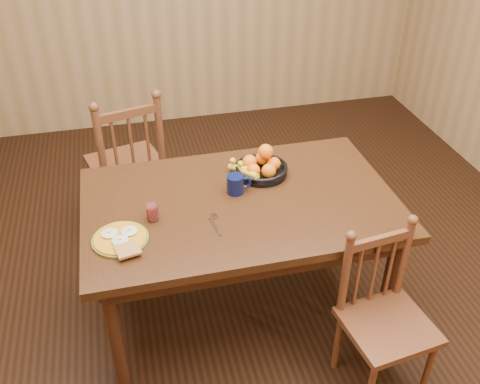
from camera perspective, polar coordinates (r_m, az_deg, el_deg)
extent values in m
cube|color=black|center=(3.24, 0.00, -11.79)|extent=(4.50, 5.00, 0.01)
cube|color=black|center=(2.76, 0.00, -1.24)|extent=(1.60, 1.00, 0.04)
cube|color=black|center=(3.14, -1.81, 2.04)|extent=(1.40, 0.04, 0.10)
cube|color=black|center=(2.49, 2.30, -8.09)|extent=(1.40, 0.04, 0.10)
cube|color=black|center=(3.02, 13.39, -0.44)|extent=(0.04, 0.84, 0.10)
cube|color=black|center=(2.76, -14.73, -4.48)|extent=(0.04, 0.84, 0.10)
cylinder|color=black|center=(2.67, -13.11, -14.80)|extent=(0.07, 0.07, 0.70)
cylinder|color=black|center=(2.94, 15.53, -9.72)|extent=(0.07, 0.07, 0.70)
cylinder|color=black|center=(3.26, -13.79, -4.26)|extent=(0.07, 0.07, 0.70)
cylinder|color=black|center=(3.48, 9.70, -0.91)|extent=(0.07, 0.07, 0.70)
cube|color=#492516|center=(3.65, -12.04, 2.89)|extent=(0.56, 0.54, 0.04)
cylinder|color=#492516|center=(3.97, -9.83, 1.74)|extent=(0.04, 0.04, 0.45)
cylinder|color=#492516|center=(3.90, -15.03, 0.30)|extent=(0.04, 0.04, 0.45)
cylinder|color=#492516|center=(3.68, -7.96, -0.91)|extent=(0.04, 0.04, 0.45)
cylinder|color=#492516|center=(3.61, -13.54, -2.51)|extent=(0.04, 0.04, 0.45)
cylinder|color=#492516|center=(3.40, -8.52, 6.06)|extent=(0.05, 0.05, 0.54)
cylinder|color=#492516|center=(3.31, -14.63, 4.48)|extent=(0.05, 0.05, 0.54)
cylinder|color=#492516|center=(3.37, -11.44, 4.51)|extent=(0.02, 0.02, 0.42)
cube|color=#492516|center=(3.26, -11.92, 8.18)|extent=(0.37, 0.12, 0.05)
cube|color=#492516|center=(2.68, 15.51, -13.64)|extent=(0.44, 0.42, 0.04)
cylinder|color=#492516|center=(2.84, 19.39, -17.45)|extent=(0.03, 0.03, 0.38)
cylinder|color=#492516|center=(2.84, 10.34, -15.44)|extent=(0.03, 0.03, 0.38)
cylinder|color=#492516|center=(2.98, 15.84, -13.41)|extent=(0.03, 0.03, 0.38)
cylinder|color=#492516|center=(2.53, 11.16, -8.70)|extent=(0.04, 0.04, 0.46)
cylinder|color=#492516|center=(2.69, 17.09, -6.79)|extent=(0.04, 0.04, 0.46)
cylinder|color=#492516|center=(2.64, 14.08, -8.45)|extent=(0.02, 0.02, 0.36)
cube|color=#492516|center=(2.51, 14.73, -5.00)|extent=(0.32, 0.07, 0.04)
cylinder|color=#59601E|center=(2.55, -12.65, -4.95)|extent=(0.26, 0.26, 0.01)
cylinder|color=#C08018|center=(2.54, -12.67, -4.82)|extent=(0.24, 0.24, 0.01)
ellipsoid|color=silver|center=(2.57, -13.74, -4.28)|extent=(0.08, 0.08, 0.01)
cube|color=#F2E08C|center=(2.56, -13.77, -4.09)|extent=(0.02, 0.02, 0.01)
ellipsoid|color=silver|center=(2.56, -11.74, -4.08)|extent=(0.08, 0.08, 0.01)
cube|color=#F2E08C|center=(2.55, -11.76, -3.89)|extent=(0.02, 0.02, 0.01)
ellipsoid|color=silver|center=(2.51, -12.66, -5.05)|extent=(0.08, 0.08, 0.01)
cube|color=#F2E08C|center=(2.51, -12.70, -4.86)|extent=(0.02, 0.02, 0.01)
cube|color=brown|center=(2.45, -11.87, -6.03)|extent=(0.12, 0.12, 0.01)
cube|color=silver|center=(2.56, -2.62, -3.74)|extent=(0.04, 0.14, 0.00)
cube|color=silver|center=(2.63, -2.73, -2.59)|extent=(0.03, 0.05, 0.00)
cube|color=silver|center=(2.49, -11.05, -5.88)|extent=(0.05, 0.12, 0.00)
ellipsoid|color=silver|center=(2.55, -11.52, -4.84)|extent=(0.03, 0.04, 0.01)
cylinder|color=#091036|center=(2.78, -0.51, 0.83)|extent=(0.09, 0.09, 0.10)
torus|color=#091036|center=(2.79, 0.53, 0.97)|extent=(0.07, 0.02, 0.07)
cylinder|color=black|center=(2.75, -0.52, 1.63)|extent=(0.08, 0.08, 0.00)
cylinder|color=silver|center=(2.62, -9.33, -2.11)|extent=(0.06, 0.06, 0.09)
cylinder|color=maroon|center=(2.63, -9.32, -2.23)|extent=(0.05, 0.05, 0.07)
cylinder|color=black|center=(2.95, 2.29, 2.09)|extent=(0.28, 0.28, 0.02)
torus|color=black|center=(2.93, 2.31, 2.67)|extent=(0.29, 0.29, 0.02)
cylinder|color=black|center=(2.95, 2.29, 1.96)|extent=(0.10, 0.10, 0.01)
sphere|color=orange|center=(2.94, 3.63, 3.03)|extent=(0.07, 0.07, 0.07)
sphere|color=orange|center=(2.98, 2.38, 3.61)|extent=(0.08, 0.08, 0.08)
sphere|color=orange|center=(2.94, 1.03, 3.21)|extent=(0.08, 0.08, 0.08)
sphere|color=orange|center=(2.88, 1.44, 2.31)|extent=(0.07, 0.07, 0.07)
sphere|color=orange|center=(2.88, 3.10, 2.28)|extent=(0.08, 0.08, 0.08)
sphere|color=orange|center=(2.92, 2.75, 4.34)|extent=(0.08, 0.08, 0.08)
cylinder|color=yellow|center=(2.88, 0.80, 2.04)|extent=(0.10, 0.17, 0.07)
cylinder|color=yellow|center=(2.92, 0.17, 2.50)|extent=(0.14, 0.15, 0.07)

